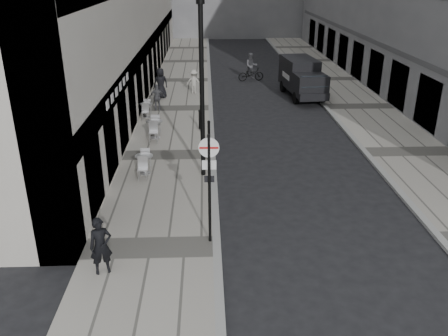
{
  "coord_description": "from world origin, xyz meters",
  "views": [
    {
      "loc": [
        -0.25,
        -9.57,
        7.91
      ],
      "look_at": [
        0.33,
        5.71,
        1.4
      ],
      "focal_mm": 38.0,
      "sensor_mm": 36.0,
      "label": 1
    }
  ],
  "objects_px": {
    "sign_post": "(209,175)",
    "panel_van": "(302,76)",
    "cyclist": "(251,70)",
    "walking_man": "(101,246)",
    "lamppost": "(202,80)"
  },
  "relations": [
    {
      "from": "sign_post",
      "to": "panel_van",
      "type": "bearing_deg",
      "value": 72.39
    },
    {
      "from": "cyclist",
      "to": "walking_man",
      "type": "bearing_deg",
      "value": -114.52
    },
    {
      "from": "sign_post",
      "to": "panel_van",
      "type": "height_order",
      "value": "sign_post"
    },
    {
      "from": "sign_post",
      "to": "panel_van",
      "type": "xyz_separation_m",
      "value": [
        6.18,
        17.88,
        -0.99
      ]
    },
    {
      "from": "lamppost",
      "to": "panel_van",
      "type": "height_order",
      "value": "lamppost"
    },
    {
      "from": "walking_man",
      "to": "lamppost",
      "type": "bearing_deg",
      "value": 46.87
    },
    {
      "from": "walking_man",
      "to": "sign_post",
      "type": "relative_size",
      "value": 0.48
    },
    {
      "from": "walking_man",
      "to": "cyclist",
      "type": "height_order",
      "value": "cyclist"
    },
    {
      "from": "lamppost",
      "to": "panel_van",
      "type": "relative_size",
      "value": 1.32
    },
    {
      "from": "walking_man",
      "to": "panel_van",
      "type": "distance_m",
      "value": 21.44
    },
    {
      "from": "sign_post",
      "to": "lamppost",
      "type": "relative_size",
      "value": 0.5
    },
    {
      "from": "panel_van",
      "to": "cyclist",
      "type": "distance_m",
      "value": 5.61
    },
    {
      "from": "walking_man",
      "to": "panel_van",
      "type": "bearing_deg",
      "value": 44.29
    },
    {
      "from": "sign_post",
      "to": "lamppost",
      "type": "bearing_deg",
      "value": 93.86
    },
    {
      "from": "sign_post",
      "to": "lamppost",
      "type": "distance_m",
      "value": 5.35
    }
  ]
}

